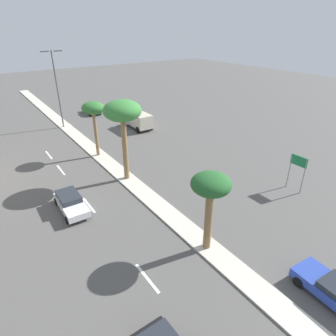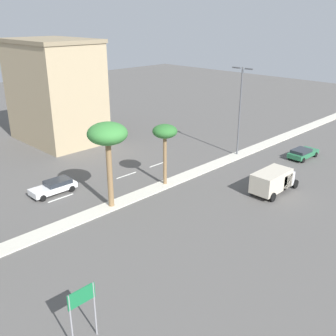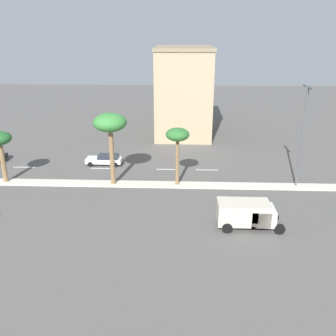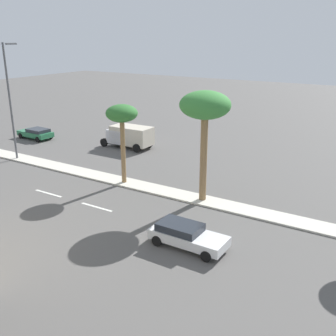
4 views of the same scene
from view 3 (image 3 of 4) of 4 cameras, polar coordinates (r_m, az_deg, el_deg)
name	(u,v)px [view 3 (image 3 of 4)]	position (r m, az deg, el deg)	size (l,w,h in m)	color
ground_plane	(166,185)	(41.36, -0.24, -2.67)	(160.00, 160.00, 0.00)	#565451
median_curb	(243,186)	(41.85, 11.57, -2.73)	(1.80, 77.05, 0.12)	beige
lane_stripe_center	(24,167)	(50.16, -21.41, 0.12)	(0.20, 2.80, 0.01)	silver
lane_stripe_trailing	(102,168)	(47.06, -10.24, -0.06)	(0.20, 2.80, 0.01)	silver
lane_stripe_front	(168,169)	(45.98, -0.06, -0.21)	(0.20, 2.80, 0.01)	silver
lane_stripe_outboard	(207,170)	(46.05, 6.09, -0.30)	(0.20, 2.80, 0.01)	silver
commercial_building	(184,92)	(60.98, 2.44, 11.75)	(13.24, 9.02, 13.96)	tan
palm_tree_near	(0,141)	(44.54, -24.65, 3.80)	(2.65, 2.65, 5.82)	olive
palm_tree_right	(110,125)	(39.84, -8.97, 6.66)	(3.59, 3.59, 8.01)	olive
palm_tree_mid	(178,137)	(39.53, 1.49, 4.88)	(2.54, 2.54, 6.45)	olive
street_lamp_inboard	(303,130)	(41.47, 20.18, 5.55)	(2.90, 0.24, 10.96)	#515459
sedan_white_right	(105,159)	(48.10, -9.71, 1.35)	(2.00, 4.59, 1.34)	silver
box_truck	(248,213)	(33.11, 12.32, -6.87)	(2.54, 5.69, 2.38)	silver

